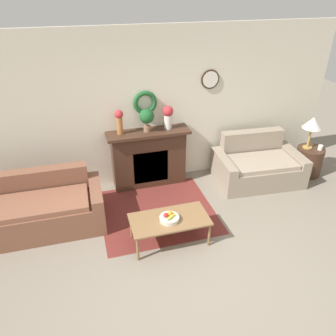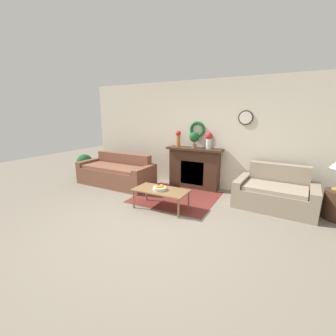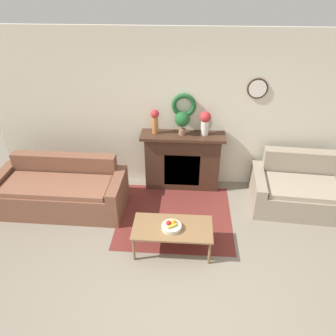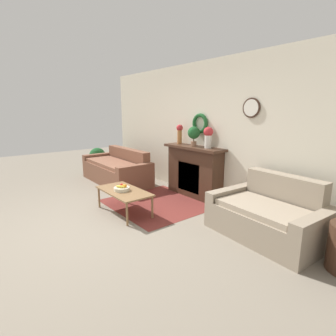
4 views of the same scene
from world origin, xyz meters
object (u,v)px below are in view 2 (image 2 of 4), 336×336
Objects in this scene: couch_left at (117,173)px; coffee_table at (161,191)px; vase_on_mantel_right at (209,139)px; potted_plant_on_mantel at (194,138)px; potted_plant_floor_by_couch at (85,163)px; vase_on_mantel_left at (178,137)px; loveseat_right at (275,193)px; fireplace at (194,168)px; fruit_bowl at (160,188)px.

coffee_table is (1.88, -0.86, 0.06)m from couch_left.
vase_on_mantel_right reaches higher than potted_plant_on_mantel.
potted_plant_floor_by_couch is at bearing 163.66° from coffee_table.
vase_on_mantel_left is (-0.39, 1.61, 0.92)m from coffee_table.
potted_plant_on_mantel is at bearing 21.37° from couch_left.
vase_on_mantel_right is at bearing 10.92° from potted_plant_floor_by_couch.
coffee_table is (-2.03, -1.18, 0.07)m from loveseat_right.
vase_on_mantel_left reaches higher than fireplace.
coffee_table is 0.08m from fruit_bowl.
fruit_bowl is 1.83m from potted_plant_on_mantel.
coffee_table is 2.77× the size of potted_plant_on_mantel.
fireplace is 3.52× the size of vase_on_mantel_right.
fireplace reaches higher than loveseat_right.
fruit_bowl is (-0.09, -1.63, -0.08)m from fireplace.
fireplace is at bearing 42.21° from potted_plant_on_mantel.
fruit_bowl is at bearing -105.39° from vase_on_mantel_right.
fruit_bowl is at bearing -16.87° from potted_plant_floor_by_couch.
vase_on_mantel_left is at bearing 27.48° from couch_left.
couch_left is 2.93× the size of potted_plant_floor_by_couch.
potted_plant_on_mantel is at bearing 11.81° from potted_plant_floor_by_couch.
vase_on_mantel_left reaches higher than vase_on_mantel_right.
coffee_table is (-0.08, -1.60, -0.16)m from fireplace.
couch_left is at bearing -2.66° from potted_plant_floor_by_couch.
couch_left is at bearing -162.10° from vase_on_mantel_right.
vase_on_mantel_right reaches higher than fireplace.
potted_plant_on_mantel reaches higher than loveseat_right.
potted_plant_floor_by_couch is at bearing 178.17° from couch_left.
fireplace is 0.90× the size of loveseat_right.
loveseat_right is (3.91, 0.32, -0.01)m from couch_left.
vase_on_mantel_left reaches higher than potted_plant_floor_by_couch.
potted_plant_on_mantel reaches higher than fireplace.
vase_on_mantel_left is 0.82m from vase_on_mantel_right.
fireplace is at bearing 171.86° from loveseat_right.
vase_on_mantel_left is at bearing 103.48° from coffee_table.
potted_plant_on_mantel reaches higher than couch_left.
potted_plant_on_mantel is (-0.02, -0.01, 0.77)m from fireplace.
loveseat_right is at bearing -11.81° from potted_plant_on_mantel.
loveseat_right is at bearing -15.13° from vase_on_mantel_right.
fruit_bowl is at bearing -24.65° from couch_left.
coffee_table is at bearing -23.80° from couch_left.
couch_left is 2.62m from vase_on_mantel_right.
vase_on_mantel_left reaches higher than coffee_table.
couch_left is at bearing -159.25° from fireplace.
couch_left is 5.17× the size of vase_on_mantel_right.
loveseat_right is (1.95, -0.43, -0.23)m from fireplace.
vase_on_mantel_right is at bearing 74.74° from coffee_table.
vase_on_mantel_left is at bearing 14.08° from potted_plant_floor_by_couch.
potted_plant_on_mantel is (0.08, 1.62, 0.85)m from fruit_bowl.
potted_plant_on_mantel is (1.94, 0.73, 0.99)m from couch_left.
couch_left is 1.91× the size of coffee_table.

